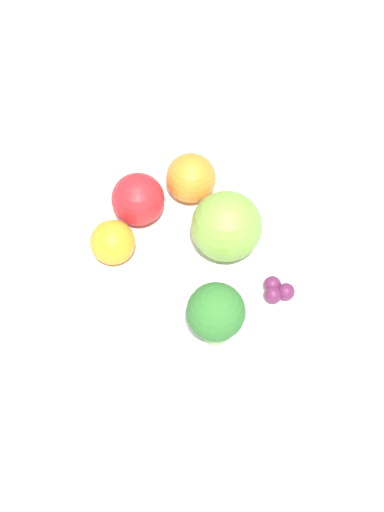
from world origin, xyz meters
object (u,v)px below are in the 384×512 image
apple_green (138,199)px  spoon (6,277)px  grape_cluster (277,290)px  broccoli (216,313)px  orange_back (191,178)px  apple_red (225,225)px  orange_front (113,242)px  bowl (192,277)px

apple_green → spoon: 0.14m
apple_green → spoon: bearing=77.6°
apple_green → grape_cluster: size_ratio=1.77×
broccoli → orange_back: size_ratio=1.35×
apple_red → grape_cluster: (-0.06, -0.01, -0.02)m
apple_green → orange_back: apple_green is taller
broccoli → apple_red: size_ratio=1.00×
orange_front → grape_cluster: size_ratio=1.46×
broccoli → bowl: bearing=-15.0°
broccoli → grape_cluster: 0.07m
apple_green → orange_front: (-0.03, 0.04, -0.00)m
broccoli → orange_front: bearing=17.7°
orange_back → grape_cluster: bearing=-176.2°
orange_front → grape_cluster: bearing=-136.1°
apple_red → spoon: (0.09, 0.17, -0.07)m
bowl → apple_red: 0.06m
bowl → grape_cluster: bearing=-144.6°
broccoli → spoon: 0.22m
apple_red → apple_green: apple_red is taller
apple_red → spoon: 0.21m
broccoli → orange_front: size_ratio=1.56×
spoon → orange_back: bearing=-99.2°
bowl → grape_cluster: size_ratio=7.85×
apple_green → apple_red: bearing=-143.2°
orange_back → spoon: 0.19m
broccoli → apple_red: same height
broccoli → spoon: size_ratio=0.89×
broccoli → spoon: bearing=36.2°
apple_red → apple_green: size_ratio=1.29×
orange_front → bowl: bearing=-126.2°
broccoli → apple_red: bearing=-35.8°
bowl → orange_front: size_ratio=5.37×
orange_front → orange_back: (0.03, -0.09, 0.00)m
orange_front → spoon: (0.05, 0.08, -0.06)m
bowl → apple_green: bearing=13.1°
broccoli → grape_cluster: broccoli is taller
bowl → apple_green: (0.07, 0.02, 0.05)m
apple_red → orange_back: size_ratio=1.35×
apple_red → apple_green: bearing=36.8°
broccoli → orange_front: 0.12m
broccoli → apple_green: size_ratio=1.29×
apple_green → bowl: bearing=-166.9°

